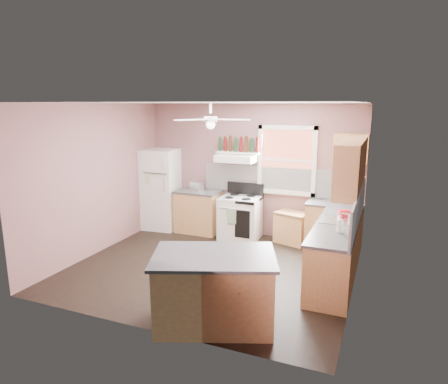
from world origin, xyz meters
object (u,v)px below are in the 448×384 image
at_px(toaster, 197,186).
at_px(stove, 240,218).
at_px(refrigerator, 161,189).
at_px(cart, 292,228).
at_px(island, 214,291).

relative_size(toaster, stove, 0.33).
xyz_separation_m(refrigerator, toaster, (0.84, 0.07, 0.12)).
xyz_separation_m(stove, cart, (1.04, 0.13, -0.12)).
bearing_deg(cart, island, -77.18).
height_order(stove, cart, stove).
bearing_deg(cart, stove, -156.09).
bearing_deg(cart, refrigerator, -161.52).
xyz_separation_m(toaster, cart, (2.06, 0.02, -0.68)).
height_order(refrigerator, toaster, refrigerator).
distance_m(refrigerator, cart, 2.95).
xyz_separation_m(toaster, stove, (1.02, -0.11, -0.56)).
xyz_separation_m(refrigerator, stove, (1.86, -0.04, -0.44)).
height_order(toaster, island, toaster).
xyz_separation_m(stove, island, (0.81, -3.16, 0.00)).
bearing_deg(toaster, stove, 16.30).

